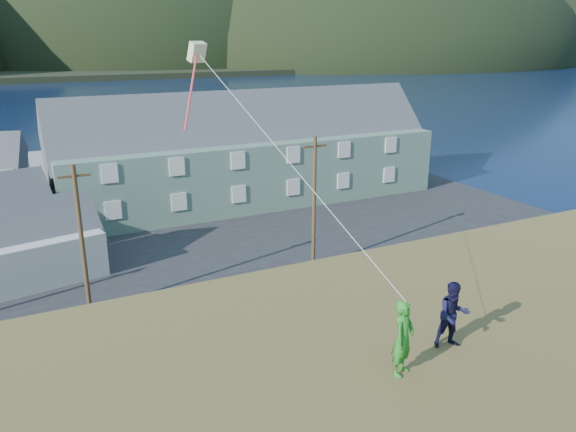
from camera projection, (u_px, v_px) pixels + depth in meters
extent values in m
plane|color=#0A1638|center=(131.00, 318.00, 30.11)|extent=(900.00, 900.00, 0.00)
cube|color=#4C3D19|center=(139.00, 334.00, 28.39)|extent=(110.00, 8.00, 0.10)
cube|color=#28282B|center=(87.00, 226.00, 44.58)|extent=(72.00, 36.00, 0.12)
cube|color=gray|center=(0.00, 170.00, 61.51)|extent=(26.00, 14.00, 0.90)
cube|color=black|center=(8.00, 61.00, 310.98)|extent=(900.00, 320.00, 2.00)
ellipsoid|color=black|center=(151.00, 59.00, 306.28)|extent=(230.00, 207.00, 142.60)
ellipsoid|color=black|center=(342.00, 57.00, 335.90)|extent=(280.00, 252.00, 134.40)
ellipsoid|color=black|center=(460.00, 53.00, 412.36)|extent=(240.00, 216.00, 100.80)
cube|color=slate|center=(250.00, 168.00, 50.89)|extent=(33.46, 9.57, 5.74)
cube|color=#47474C|center=(249.00, 120.00, 49.54)|extent=(33.96, 9.35, 9.35)
cube|color=silver|center=(38.00, 255.00, 34.67)|extent=(7.84, 6.28, 2.79)
cube|color=#47474C|center=(33.00, 223.00, 34.02)|extent=(8.32, 6.33, 4.94)
cylinder|color=#47331E|center=(82.00, 241.00, 29.30)|extent=(0.24, 0.24, 8.20)
cylinder|color=#47331E|center=(314.00, 204.00, 35.13)|extent=(0.24, 0.24, 8.54)
imported|color=navy|center=(64.00, 212.00, 45.70)|extent=(1.61, 3.91, 1.33)
imported|color=navy|center=(92.00, 194.00, 50.53)|extent=(1.66, 4.43, 1.44)
imported|color=black|center=(58.00, 198.00, 49.59)|extent=(2.13, 4.21, 1.38)
imported|color=#258724|center=(403.00, 338.00, 12.39)|extent=(0.77, 0.68, 1.78)
imported|color=black|center=(453.00, 315.00, 13.51)|extent=(0.97, 0.85, 1.69)
cube|color=beige|center=(197.00, 52.00, 15.96)|extent=(0.56, 0.54, 0.60)
cylinder|color=#FF434B|center=(191.00, 89.00, 14.92)|extent=(0.06, 0.06, 3.31)
cylinder|color=white|center=(287.00, 160.00, 14.04)|extent=(0.02, 0.02, 9.16)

